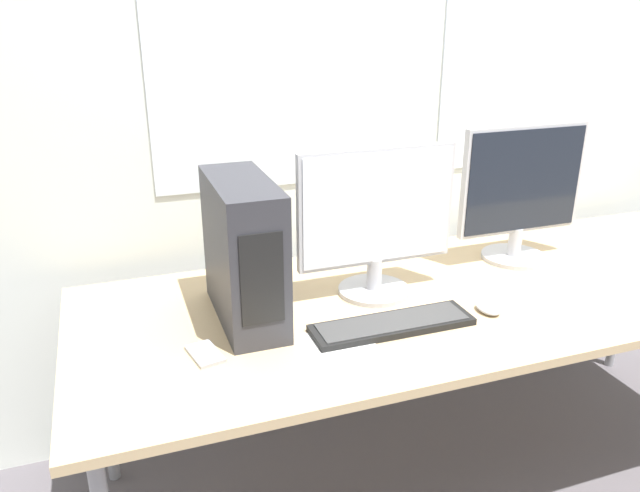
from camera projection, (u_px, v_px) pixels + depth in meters
name	position (u px, v px, depth m)	size (l,w,h in m)	color
wall_back	(386.00, 81.00, 2.34)	(8.00, 0.07, 2.70)	silver
desk	(454.00, 302.00, 2.06)	(2.44, 0.91, 0.74)	tan
pc_tower	(244.00, 251.00, 1.80)	(0.17, 0.42, 0.43)	#2D2D33
monitor_main	(376.00, 220.00, 1.95)	(0.52, 0.23, 0.48)	#B7B7BC
monitor_right_near	(521.00, 192.00, 2.22)	(0.48, 0.23, 0.49)	#B7B7BC
keyboard	(392.00, 325.00, 1.81)	(0.48, 0.14, 0.02)	black
mouse	(488.00, 308.00, 1.91)	(0.06, 0.09, 0.03)	#B2B2B7
cell_phone	(205.00, 354.00, 1.67)	(0.10, 0.14, 0.01)	#99999E
paper_sheet_left	(335.00, 363.00, 1.64)	(0.32, 0.36, 0.00)	white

